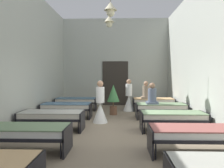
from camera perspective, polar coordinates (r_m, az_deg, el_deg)
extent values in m
cube|color=#7A6B56|center=(6.82, -0.06, -12.28)|extent=(6.33, 11.79, 0.10)
cube|color=#B2B7AD|center=(12.31, 0.86, 5.65)|extent=(6.13, 0.20, 4.73)
cube|color=#B2B7AD|center=(7.36, -24.01, 7.56)|extent=(0.20, 11.19, 4.73)
cube|color=#B2B7AD|center=(7.17, 24.57, 7.69)|extent=(0.20, 11.19, 4.73)
cube|color=#2D2823|center=(12.18, 0.85, 0.19)|extent=(1.40, 0.06, 2.40)
cone|color=beige|center=(7.92, -0.39, 19.37)|extent=(0.44, 0.44, 0.28)
sphere|color=beige|center=(7.86, -0.39, 17.83)|extent=(0.28, 0.28, 0.28)
cylinder|color=brown|center=(9.94, -0.72, 18.72)|extent=(0.02, 0.02, 0.53)
cone|color=beige|center=(9.83, -0.72, 16.38)|extent=(0.44, 0.44, 0.28)
sphere|color=beige|center=(9.78, -0.72, 15.13)|extent=(0.28, 0.28, 0.28)
cylinder|color=black|center=(4.74, -13.01, -16.27)|extent=(0.03, 0.03, 0.34)
cylinder|color=black|center=(5.41, -10.99, -13.88)|extent=(0.03, 0.03, 0.34)
cube|color=black|center=(5.28, -21.36, -12.09)|extent=(1.90, 0.84, 0.07)
cube|color=black|center=(5.02, -11.26, -13.77)|extent=(0.04, 0.84, 0.57)
cube|color=white|center=(5.26, -21.38, -10.98)|extent=(1.82, 0.78, 0.14)
cube|color=slate|center=(5.24, -21.39, -10.11)|extent=(1.86, 0.82, 0.02)
cylinder|color=black|center=(4.65, 11.14, -16.64)|extent=(0.03, 0.03, 0.34)
cylinder|color=black|center=(5.33, 9.86, -14.12)|extent=(0.03, 0.03, 0.34)
cube|color=black|center=(5.13, 20.37, -12.53)|extent=(1.90, 0.84, 0.07)
cube|color=black|center=(4.94, 9.75, -14.03)|extent=(0.04, 0.84, 0.57)
cube|color=white|center=(5.10, 20.39, -11.39)|extent=(1.82, 0.78, 0.14)
cube|color=#8C4C47|center=(5.08, 20.40, -10.49)|extent=(1.86, 0.82, 0.02)
cylinder|color=black|center=(7.05, -22.91, -10.16)|extent=(0.03, 0.03, 0.34)
cylinder|color=black|center=(7.69, -20.63, -9.07)|extent=(0.03, 0.03, 0.34)
cylinder|color=black|center=(6.52, -8.63, -11.01)|extent=(0.03, 0.03, 0.34)
cylinder|color=black|center=(7.21, -7.57, -9.69)|extent=(0.03, 0.03, 0.34)
cube|color=black|center=(7.03, -15.16, -8.38)|extent=(1.90, 0.84, 0.07)
cube|color=black|center=(7.37, -22.17, -8.67)|extent=(0.04, 0.84, 0.57)
cube|color=black|center=(6.83, -7.58, -9.38)|extent=(0.04, 0.84, 0.57)
cube|color=silver|center=(7.01, -15.17, -7.54)|extent=(1.82, 0.78, 0.14)
cube|color=#9E9E93|center=(6.99, -15.18, -6.87)|extent=(1.86, 0.82, 0.02)
cylinder|color=black|center=(6.46, 8.39, -11.15)|extent=(0.03, 0.03, 0.34)
cylinder|color=black|center=(7.15, 7.73, -9.79)|extent=(0.03, 0.03, 0.34)
cylinder|color=black|center=(6.87, 23.21, -10.49)|extent=(0.03, 0.03, 0.34)
cylinder|color=black|center=(7.53, 21.20, -9.32)|extent=(0.03, 0.03, 0.34)
cube|color=black|center=(6.91, 15.32, -8.57)|extent=(1.90, 0.84, 0.07)
cube|color=black|center=(6.77, 7.53, -9.48)|extent=(0.04, 0.84, 0.57)
cube|color=black|center=(7.20, 22.63, -8.94)|extent=(0.04, 0.84, 0.57)
cube|color=silver|center=(6.89, 15.33, -7.71)|extent=(1.82, 0.78, 0.14)
cube|color=slate|center=(6.88, 15.34, -7.04)|extent=(1.86, 0.82, 0.02)
cylinder|color=black|center=(8.77, -17.65, -7.60)|extent=(0.03, 0.03, 0.34)
cylinder|color=black|center=(9.44, -16.18, -6.87)|extent=(0.03, 0.03, 0.34)
cylinder|color=black|center=(8.36, -6.22, -8.00)|extent=(0.03, 0.03, 0.34)
cylinder|color=black|center=(9.06, -5.58, -7.18)|extent=(0.03, 0.03, 0.34)
cube|color=black|center=(8.83, -11.52, -6.12)|extent=(1.90, 0.84, 0.07)
cube|color=black|center=(9.11, -17.26, -6.48)|extent=(0.04, 0.84, 0.57)
cube|color=black|center=(8.68, -5.50, -6.82)|extent=(0.04, 0.84, 0.57)
cube|color=silver|center=(8.82, -11.53, -5.44)|extent=(1.82, 0.78, 0.14)
cube|color=slate|center=(8.81, -11.53, -4.91)|extent=(1.86, 0.82, 0.02)
cylinder|color=black|center=(8.31, 6.90, -8.07)|extent=(0.03, 0.03, 0.34)
cylinder|color=black|center=(9.01, 6.50, -7.23)|extent=(0.03, 0.03, 0.34)
cylinder|color=black|center=(8.63, 18.59, -7.78)|extent=(0.03, 0.03, 0.34)
cylinder|color=black|center=(9.31, 17.31, -7.01)|extent=(0.03, 0.03, 0.34)
cube|color=black|center=(8.74, 12.42, -6.22)|extent=(1.90, 0.84, 0.07)
cube|color=black|center=(8.63, 6.29, -6.87)|extent=(0.04, 0.84, 0.57)
cube|color=black|center=(8.97, 18.31, -6.63)|extent=(0.04, 0.84, 0.57)
cube|color=silver|center=(8.73, 12.43, -5.53)|extent=(1.82, 0.78, 0.14)
cube|color=slate|center=(8.71, 12.43, -5.00)|extent=(1.86, 0.82, 0.02)
cylinder|color=black|center=(10.56, -14.18, -5.86)|extent=(0.03, 0.03, 0.34)
cylinder|color=black|center=(11.24, -13.16, -5.34)|extent=(0.03, 0.03, 0.34)
cylinder|color=black|center=(10.22, -4.71, -6.07)|extent=(0.03, 0.03, 0.34)
cylinder|color=black|center=(10.92, -4.27, -5.51)|extent=(0.03, 0.03, 0.34)
cube|color=black|center=(10.67, -9.15, -4.61)|extent=(1.90, 0.84, 0.07)
cube|color=black|center=(10.90, -13.97, -4.97)|extent=(0.04, 0.84, 0.57)
cube|color=black|center=(10.55, -4.16, -5.16)|extent=(0.04, 0.84, 0.57)
cube|color=silver|center=(10.66, -9.15, -4.05)|extent=(1.82, 0.78, 0.14)
cube|color=slate|center=(10.65, -9.15, -3.62)|extent=(1.86, 0.82, 0.02)
cylinder|color=black|center=(10.17, 5.96, -6.11)|extent=(0.03, 0.03, 0.34)
cylinder|color=black|center=(10.88, 5.69, -5.54)|extent=(0.03, 0.03, 0.34)
cylinder|color=black|center=(10.44, 15.58, -5.97)|extent=(0.03, 0.03, 0.34)
cylinder|color=black|center=(11.14, 14.71, -5.43)|extent=(0.03, 0.03, 0.34)
cube|color=black|center=(10.60, 10.54, -4.68)|extent=(1.90, 0.84, 0.07)
cube|color=black|center=(10.51, 5.50, -5.19)|extent=(0.04, 0.84, 0.57)
cube|color=black|center=(10.79, 15.45, -5.07)|extent=(0.04, 0.84, 0.57)
cube|color=silver|center=(10.58, 10.55, -4.11)|extent=(1.82, 0.78, 0.14)
cube|color=tan|center=(10.57, 10.55, -3.67)|extent=(1.86, 0.82, 0.02)
cone|color=white|center=(7.85, -3.04, -7.34)|extent=(0.52, 0.52, 0.70)
cylinder|color=white|center=(7.77, -3.05, -2.79)|extent=(0.30, 0.30, 0.55)
sphere|color=#A87A5B|center=(7.74, -3.06, 0.05)|extent=(0.22, 0.22, 0.22)
cone|color=white|center=(7.74, -3.06, 0.62)|extent=(0.18, 0.18, 0.10)
cone|color=white|center=(10.31, 4.33, -4.98)|extent=(0.52, 0.52, 0.70)
cylinder|color=white|center=(10.25, 4.34, -1.51)|extent=(0.30, 0.30, 0.55)
sphere|color=#A87A5B|center=(10.23, 4.35, 0.64)|extent=(0.22, 0.22, 0.22)
cone|color=white|center=(10.23, 4.35, 1.07)|extent=(0.18, 0.18, 0.10)
cylinder|color=#515B70|center=(8.53, 10.25, -3.10)|extent=(0.32, 0.32, 0.58)
cube|color=#515B70|center=(8.56, 10.24, -4.77)|extent=(0.44, 0.44, 0.08)
sphere|color=#846047|center=(8.50, 10.27, -0.42)|extent=(0.22, 0.22, 0.22)
cylinder|color=gray|center=(10.44, 8.72, -2.07)|extent=(0.32, 0.32, 0.58)
cube|color=gray|center=(10.46, 8.71, -3.44)|extent=(0.44, 0.44, 0.08)
sphere|color=#A87A5B|center=(10.41, 8.73, 0.12)|extent=(0.22, 0.22, 0.22)
cylinder|color=brown|center=(9.36, 0.34, -6.80)|extent=(0.30, 0.30, 0.36)
cylinder|color=brown|center=(9.32, 0.34, -5.11)|extent=(0.06, 0.06, 0.20)
cone|color=#3D7A42|center=(9.27, 0.34, -2.33)|extent=(0.51, 0.51, 0.71)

